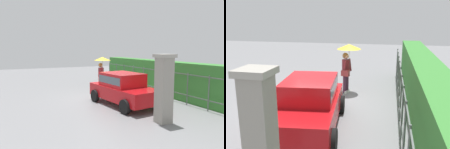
{
  "view_description": "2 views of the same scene",
  "coord_description": "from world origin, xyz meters",
  "views": [
    {
      "loc": [
        10.41,
        -4.82,
        2.61
      ],
      "look_at": [
        -0.49,
        0.56,
        1.19
      ],
      "focal_mm": 35.83,
      "sensor_mm": 36.0,
      "label": 1
    },
    {
      "loc": [
        8.01,
        2.41,
        3.31
      ],
      "look_at": [
        -0.53,
        0.59,
        1.16
      ],
      "focal_mm": 39.6,
      "sensor_mm": 36.0,
      "label": 2
    }
  ],
  "objects": [
    {
      "name": "ground_plane",
      "position": [
        0.0,
        0.0,
        0.0
      ],
      "size": [
        40.0,
        40.0,
        0.0
      ],
      "primitive_type": "plane",
      "color": "slate"
    },
    {
      "name": "car",
      "position": [
        1.47,
        0.17,
        0.8
      ],
      "size": [
        3.88,
        2.19,
        1.48
      ],
      "rotation": [
        0.0,
        0.0,
        0.11
      ],
      "color": "#B71116",
      "rests_on": "ground"
    },
    {
      "name": "pedestrian",
      "position": [
        -2.12,
        0.67,
        1.57
      ],
      "size": [
        1.01,
        1.01,
        2.09
      ],
      "rotation": [
        0.0,
        0.0,
        1.24
      ],
      "color": "#47283D",
      "rests_on": "ground"
    },
    {
      "name": "gate_pillar",
      "position": [
        4.34,
        0.2,
        1.24
      ],
      "size": [
        0.6,
        0.6,
        2.42
      ],
      "color": "gray",
      "rests_on": "ground"
    },
    {
      "name": "fence_section",
      "position": [
        -0.14,
        2.81,
        0.83
      ],
      "size": [
        10.75,
        0.05,
        1.5
      ],
      "color": "#59605B",
      "rests_on": "ground"
    },
    {
      "name": "hedge_row",
      "position": [
        -0.14,
        3.51,
        0.95
      ],
      "size": [
        11.7,
        0.9,
        1.9
      ],
      "primitive_type": "cube",
      "color": "#387F33",
      "rests_on": "ground"
    }
  ]
}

